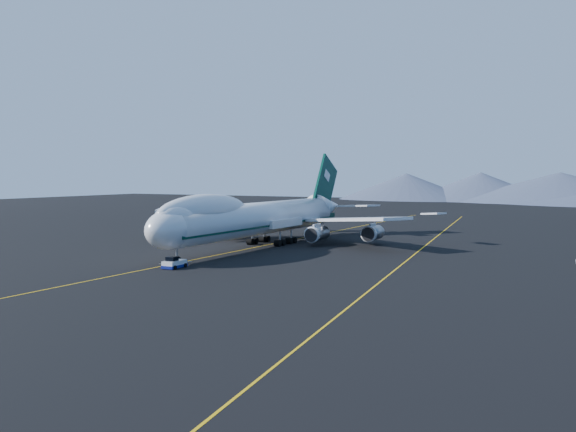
% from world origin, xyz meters
% --- Properties ---
extents(ground, '(500.00, 500.00, 0.00)m').
position_xyz_m(ground, '(0.00, 0.00, 0.00)').
color(ground, black).
rests_on(ground, ground).
extents(taxiway_line_main, '(0.25, 220.00, 0.01)m').
position_xyz_m(taxiway_line_main, '(0.00, 0.00, 0.01)').
color(taxiway_line_main, gold).
rests_on(taxiway_line_main, ground).
extents(taxiway_line_side, '(28.08, 198.09, 0.01)m').
position_xyz_m(taxiway_line_side, '(30.00, 10.00, 0.01)').
color(taxiway_line_side, gold).
rests_on(taxiway_line_side, ground).
extents(boeing_747, '(59.62, 72.43, 19.37)m').
position_xyz_m(boeing_747, '(0.00, 0.03, 5.81)').
color(boeing_747, silver).
rests_on(boeing_747, ground).
extents(pushback_tug, '(2.54, 4.26, 1.82)m').
position_xyz_m(pushback_tug, '(3.00, -30.98, 0.57)').
color(pushback_tug, silver).
rests_on(pushback_tug, ground).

